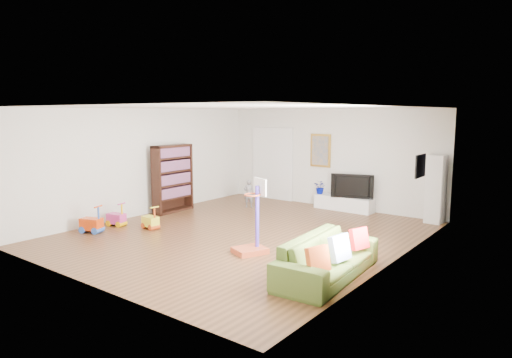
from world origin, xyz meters
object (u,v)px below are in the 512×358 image
Objects in this scene: media_console at (344,203)px; basketball_hoop at (250,216)px; bookshelf at (173,179)px; sofa at (328,257)px.

media_console is 1.15× the size of basketball_hoop.
media_console is 4.59m from bookshelf.
basketball_hoop reaches higher than media_console.
bookshelf is (-3.52, -2.87, 0.69)m from media_console.
bookshelf is 1.26× the size of basketball_hoop.
media_console is 0.72× the size of sofa.
sofa is (2.08, -4.76, 0.14)m from media_console.
media_console is 0.91× the size of bookshelf.
bookshelf is at bearing -140.02° from media_console.
basketball_hoop is (3.85, -1.64, -0.18)m from bookshelf.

